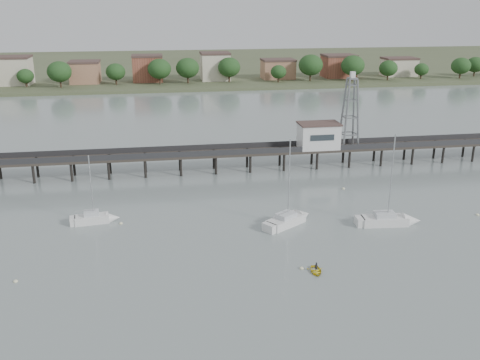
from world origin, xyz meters
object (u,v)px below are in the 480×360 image
object	(u,v)px
lattice_tower	(350,113)
sailboat_b	(98,218)
pier	(197,154)
sailboat_c	(292,219)
yellow_dinghy	(316,272)
sailboat_d	(394,220)

from	to	relation	value
lattice_tower	sailboat_b	bearing A→B (deg)	-154.65
pier	sailboat_c	world-z (taller)	sailboat_c
pier	sailboat_c	bearing A→B (deg)	-66.42
lattice_tower	yellow_dinghy	bearing A→B (deg)	-114.50
sailboat_d	yellow_dinghy	bearing A→B (deg)	-136.79
pier	sailboat_d	xyz separation A→B (m)	(27.80, -31.37, -3.16)
yellow_dinghy	sailboat_c	bearing A→B (deg)	91.04
pier	lattice_tower	xyz separation A→B (m)	(31.50, 0.00, 7.31)
yellow_dinghy	pier	bearing A→B (deg)	108.98
pier	sailboat_b	size ratio (longest dim) A/B	13.06
lattice_tower	yellow_dinghy	world-z (taller)	lattice_tower
sailboat_d	pier	bearing A→B (deg)	136.63
pier	lattice_tower	world-z (taller)	lattice_tower
lattice_tower	yellow_dinghy	size ratio (longest dim) A/B	5.45
sailboat_d	sailboat_c	xyz separation A→B (m)	(-15.48, 3.14, 0.00)
sailboat_c	sailboat_b	bearing A→B (deg)	136.45
sailboat_b	yellow_dinghy	xyz separation A→B (m)	(28.89, -21.07, -0.65)
sailboat_b	sailboat_c	bearing A→B (deg)	-16.52
lattice_tower	sailboat_d	xyz separation A→B (m)	(-3.70, -31.37, -10.47)
pier	yellow_dinghy	bearing A→B (deg)	-75.71
pier	lattice_tower	distance (m)	32.34
sailboat_d	sailboat_c	bearing A→B (deg)	173.60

